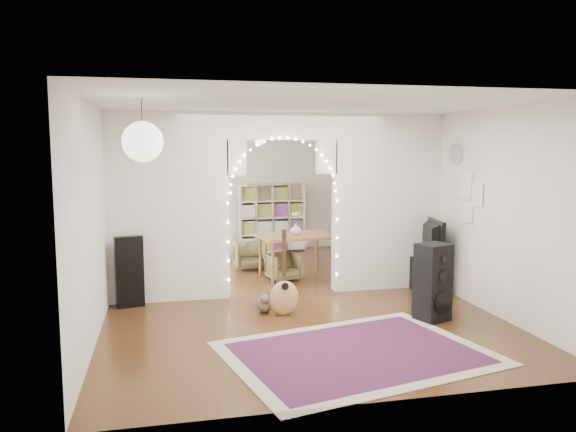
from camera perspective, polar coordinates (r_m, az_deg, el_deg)
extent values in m
plane|color=black|center=(8.56, -0.60, -7.86)|extent=(7.50, 7.50, 0.00)
cube|color=white|center=(8.29, -0.63, 10.48)|extent=(5.00, 7.50, 0.02)
cube|color=silver|center=(12.00, -4.34, 2.94)|extent=(5.00, 0.02, 2.70)
cube|color=silver|center=(4.75, 8.83, -3.36)|extent=(5.00, 0.02, 2.70)
cube|color=silver|center=(8.18, -18.01, 0.72)|extent=(0.02, 7.50, 2.70)
cube|color=silver|center=(9.17, 14.86, 1.47)|extent=(0.02, 7.50, 2.70)
cube|color=silver|center=(8.14, -12.05, 0.88)|extent=(1.70, 0.20, 2.70)
cube|color=silver|center=(8.81, 9.95, 1.38)|extent=(1.70, 0.20, 2.70)
cube|color=silver|center=(8.28, -0.62, 9.10)|extent=(1.60, 0.20, 0.40)
cube|color=white|center=(9.95, -16.92, 2.69)|extent=(0.04, 1.20, 1.40)
cylinder|color=white|center=(8.59, 16.75, 6.06)|extent=(0.03, 0.31, 0.31)
sphere|color=white|center=(5.70, -14.55, 7.31)|extent=(0.40, 0.40, 0.40)
cube|color=maroon|center=(6.22, 7.02, -13.66)|extent=(3.09, 2.57, 0.02)
cube|color=black|center=(8.04, -15.81, -5.47)|extent=(0.40, 0.20, 0.99)
ellipsoid|color=tan|center=(7.38, -0.41, -7.03)|extent=(0.41, 0.23, 0.46)
cube|color=black|center=(7.30, -0.41, -4.08)|extent=(0.05, 0.04, 0.53)
cube|color=black|center=(7.25, -0.41, -1.83)|extent=(0.06, 0.04, 0.12)
ellipsoid|color=brown|center=(7.61, -2.47, -8.93)|extent=(0.21, 0.32, 0.22)
sphere|color=brown|center=(7.46, -2.36, -8.39)|extent=(0.13, 0.13, 0.13)
cone|color=brown|center=(7.44, -2.61, -7.93)|extent=(0.04, 0.04, 0.05)
cone|color=brown|center=(7.45, -2.12, -7.91)|extent=(0.04, 0.04, 0.05)
cylinder|color=brown|center=(7.79, -2.60, -9.11)|extent=(0.05, 0.20, 0.07)
cube|color=black|center=(7.41, 14.49, -6.52)|extent=(0.47, 0.44, 0.99)
cylinder|color=black|center=(7.35, 15.42, -8.42)|extent=(0.27, 0.12, 0.29)
cylinder|color=black|center=(7.27, 15.50, -5.92)|extent=(0.15, 0.07, 0.15)
cylinder|color=black|center=(7.23, 15.56, -4.22)|extent=(0.09, 0.05, 0.09)
cube|color=black|center=(8.98, 13.67, -5.71)|extent=(0.56, 1.05, 0.50)
imported|color=black|center=(8.88, 13.78, -2.19)|extent=(0.32, 1.08, 0.62)
cube|color=beige|center=(11.90, -1.66, -0.12)|extent=(1.43, 0.88, 1.44)
cube|color=brown|center=(9.33, 0.81, -2.04)|extent=(1.30, 0.96, 0.05)
cylinder|color=brown|center=(8.92, -1.56, -4.93)|extent=(0.05, 0.05, 0.70)
cylinder|color=brown|center=(9.31, 4.52, -4.44)|extent=(0.05, 0.05, 0.70)
cylinder|color=brown|center=(9.52, -2.83, -4.18)|extent=(0.05, 0.05, 0.70)
cylinder|color=brown|center=(9.88, 2.93, -3.76)|extent=(0.05, 0.05, 0.70)
imported|color=white|center=(9.31, 0.81, -1.31)|extent=(0.21, 0.21, 0.19)
imported|color=brown|center=(9.33, -0.42, -5.19)|extent=(0.59, 0.60, 0.45)
imported|color=brown|center=(10.20, -3.88, -4.05)|extent=(0.54, 0.55, 0.49)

